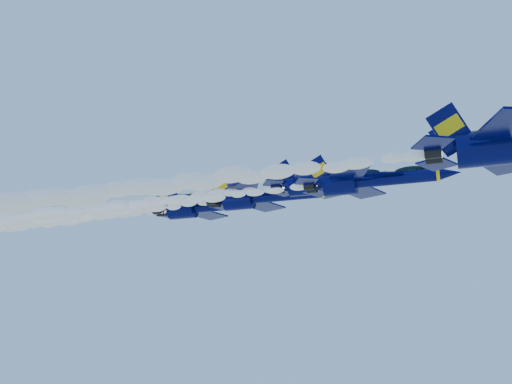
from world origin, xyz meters
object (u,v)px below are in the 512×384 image
(jet_fourth, at_px, (265,196))
(jet_fifth, at_px, (206,206))
(jet_second, at_px, (371,180))
(jet_third, at_px, (330,182))

(jet_fourth, relative_size, jet_fifth, 0.97)
(jet_fifth, bearing_deg, jet_fourth, -29.89)
(jet_fourth, height_order, jet_fifth, jet_fifth)
(jet_second, height_order, jet_fourth, jet_fourth)
(jet_second, xyz_separation_m, jet_fifth, (-28.38, 25.28, 6.15))
(jet_fifth, bearing_deg, jet_second, -41.69)
(jet_second, height_order, jet_third, jet_third)
(jet_fourth, bearing_deg, jet_third, -30.03)
(jet_third, bearing_deg, jet_fourth, 149.97)
(jet_second, xyz_separation_m, jet_fourth, (-16.87, 18.66, 4.90))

